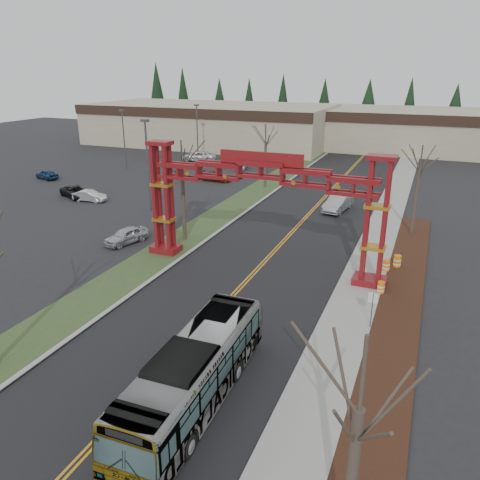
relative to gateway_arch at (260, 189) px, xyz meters
The scene contains 33 objects.
ground 18.97m from the gateway_arch, 90.00° to the right, with size 200.00×200.00×0.00m, color black.
road 9.20m from the gateway_arch, 90.00° to the left, with size 12.00×110.00×0.02m, color black.
lane_line_left 9.19m from the gateway_arch, 90.98° to the left, with size 0.12×100.00×0.01m, color orange.
lane_line_right 9.19m from the gateway_arch, 89.02° to the left, with size 0.12×100.00×0.01m, color orange.
curb_right 11.03m from the gateway_arch, 48.70° to the left, with size 0.30×110.00×0.15m, color #9D9D98.
sidewalk_right 11.90m from the gateway_arch, 42.65° to the left, with size 2.60×110.00×0.14m, color gray.
landscape_strip 14.25m from the gateway_arch, 38.11° to the right, with size 2.60×50.00×0.12m, color black.
grass_median 12.18m from the gateway_arch, 138.81° to the left, with size 4.00×110.00×0.08m, color #2D4422.
curb_left 11.03m from the gateway_arch, 131.30° to the left, with size 0.30×110.00×0.15m, color #9D9D98.
gateway_arch is the anchor object (origin of this frame).
retail_building_west 61.78m from the gateway_arch, 119.07° to the left, with size 46.00×22.30×7.50m.
retail_building_east 62.80m from the gateway_arch, 80.83° to the left, with size 38.00×20.30×7.00m.
conifer_treeline 74.00m from the gateway_arch, 89.81° to the left, with size 116.10×5.60×13.00m.
transit_bus 15.97m from the gateway_arch, 80.45° to the right, with size 2.55×10.89×3.03m, color #B1B5B9.
silver_sedan 17.92m from the gateway_arch, 81.86° to the left, with size 1.76×5.03×1.66m, color #A5A8AD.
parked_car_near_a 13.32m from the gateway_arch, behind, with size 1.59×3.96×1.35m, color #B8B9C0.
parked_car_near_b 26.50m from the gateway_arch, 156.87° to the left, with size 1.31×3.75×1.24m, color silver.
parked_car_near_c 29.06m from the gateway_arch, 157.45° to the left, with size 2.17×4.70×1.31m, color black.
parked_car_mid_a 29.43m from the gateway_arch, 121.59° to the left, with size 1.71×4.20×1.22m, color maroon.
parked_car_mid_b 40.67m from the gateway_arch, 155.02° to the left, with size 1.53×3.79×1.29m, color navy.
parked_car_far_a 36.34m from the gateway_arch, 114.32° to the left, with size 1.34×3.86×1.27m, color #929499.
parked_car_far_b 43.82m from the gateway_arch, 123.06° to the left, with size 2.55×5.52×1.53m, color white.
bare_tree_median_mid 8.61m from the gateway_arch, 158.42° to the left, with size 3.24×3.24×8.55m.
bare_tree_median_far 25.10m from the gateway_arch, 108.59° to the left, with size 3.18×3.18×7.71m.
bare_tree_right_near 22.45m from the gateway_arch, 63.55° to the right, with size 3.29×3.29×8.03m.
bare_tree_right_far 15.87m from the gateway_arch, 50.94° to the left, with size 3.09×3.09×7.92m.
light_pole_near 18.38m from the gateway_arch, 148.21° to the left, with size 0.80×0.40×9.28m.
light_pole_mid 40.93m from the gateway_arch, 138.91° to the left, with size 0.73×0.37×8.45m.
light_pole_far 44.54m from the gateway_arch, 123.09° to the left, with size 0.75×0.38×8.68m.
street_sign 11.44m from the gateway_arch, 33.26° to the right, with size 0.52×0.06×2.27m.
barrel_south 10.51m from the gateway_arch, ahead, with size 0.48×0.48×0.89m.
barrel_mid 10.74m from the gateway_arch, 17.40° to the left, with size 0.51×0.51×0.94m.
barrel_north 11.58m from the gateway_arch, 21.83° to the left, with size 0.55×0.55×1.01m.
Camera 1 is at (10.87, -12.10, 13.93)m, focal length 35.00 mm.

